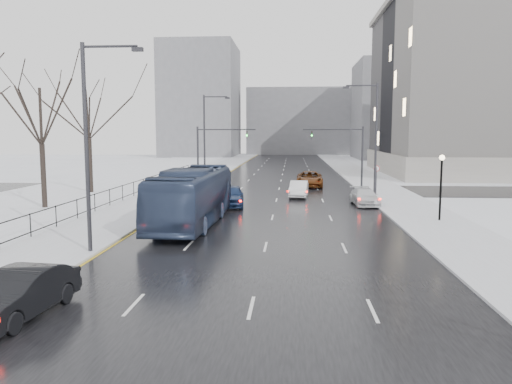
% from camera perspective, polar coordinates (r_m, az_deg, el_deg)
% --- Properties ---
extents(road, '(16.00, 150.00, 0.04)m').
position_cam_1_polar(road, '(63.30, 2.92, 1.47)').
color(road, black).
rests_on(road, ground).
extents(cross_road, '(130.00, 10.00, 0.04)m').
position_cam_1_polar(cross_road, '(51.36, 2.63, 0.24)').
color(cross_road, black).
rests_on(cross_road, ground).
extents(sidewalk_left, '(5.00, 150.00, 0.16)m').
position_cam_1_polar(sidewalk_left, '(64.37, -6.47, 1.57)').
color(sidewalk_left, silver).
rests_on(sidewalk_left, ground).
extents(sidewalk_right, '(5.00, 150.00, 0.16)m').
position_cam_1_polar(sidewalk_right, '(63.94, 12.37, 1.43)').
color(sidewalk_right, silver).
rests_on(sidewalk_right, ground).
extents(park_strip, '(14.00, 150.00, 0.12)m').
position_cam_1_polar(park_strip, '(66.78, -14.51, 1.57)').
color(park_strip, white).
rests_on(park_strip, ground).
extents(tree_park_d, '(8.75, 8.75, 12.50)m').
position_cam_1_polar(tree_park_d, '(42.07, -22.96, -1.76)').
color(tree_park_d, black).
rests_on(tree_park_d, ground).
extents(tree_park_e, '(9.45, 9.45, 13.50)m').
position_cam_1_polar(tree_park_e, '(51.24, -18.29, -0.13)').
color(tree_park_e, black).
rests_on(tree_park_e, ground).
extents(iron_fence, '(0.06, 70.00, 1.30)m').
position_cam_1_polar(iron_fence, '(36.32, -19.14, -1.42)').
color(iron_fence, black).
rests_on(iron_fence, sidewalk_left).
extents(streetlight_r_mid, '(2.95, 0.25, 10.00)m').
position_cam_1_polar(streetlight_r_mid, '(43.56, 13.26, 6.28)').
color(streetlight_r_mid, '#2D2D33').
rests_on(streetlight_r_mid, ground).
extents(streetlight_l_near, '(2.95, 0.25, 10.00)m').
position_cam_1_polar(streetlight_l_near, '(24.90, -18.37, 5.91)').
color(streetlight_l_near, '#2D2D33').
rests_on(streetlight_l_near, ground).
extents(streetlight_l_far, '(2.95, 0.25, 10.00)m').
position_cam_1_polar(streetlight_l_far, '(55.83, -5.69, 6.49)').
color(streetlight_l_far, '#2D2D33').
rests_on(streetlight_l_far, ground).
extents(lamppost_r_mid, '(0.36, 0.36, 4.28)m').
position_cam_1_polar(lamppost_r_mid, '(34.53, 20.40, 1.52)').
color(lamppost_r_mid, black).
rests_on(lamppost_r_mid, sidewalk_right).
extents(mast_signal_right, '(6.10, 0.33, 6.50)m').
position_cam_1_polar(mast_signal_right, '(51.40, 10.88, 4.70)').
color(mast_signal_right, '#2D2D33').
rests_on(mast_signal_right, ground).
extents(mast_signal_left, '(6.10, 0.33, 6.50)m').
position_cam_1_polar(mast_signal_left, '(51.77, -5.50, 4.80)').
color(mast_signal_left, '#2D2D33').
rests_on(mast_signal_left, ground).
extents(no_uturn_sign, '(0.60, 0.06, 2.70)m').
position_cam_1_polar(no_uturn_sign, '(47.80, 13.62, 2.32)').
color(no_uturn_sign, '#2D2D33').
rests_on(no_uturn_sign, sidewalk_right).
extents(bldg_far_right, '(24.00, 20.00, 22.00)m').
position_cam_1_polar(bldg_far_right, '(121.11, 17.06, 8.90)').
color(bldg_far_right, slate).
rests_on(bldg_far_right, ground).
extents(bldg_far_left, '(18.00, 22.00, 28.00)m').
position_cam_1_polar(bldg_far_left, '(130.38, -6.28, 10.29)').
color(bldg_far_left, slate).
rests_on(bldg_far_left, ground).
extents(bldg_far_center, '(30.00, 18.00, 18.00)m').
position_cam_1_polar(bldg_far_center, '(143.08, 5.25, 7.98)').
color(bldg_far_center, slate).
rests_on(bldg_far_center, ground).
extents(sedan_left_near, '(2.09, 4.77, 1.52)m').
position_cam_1_polar(sedan_left_near, '(17.67, -25.35, -10.45)').
color(sedan_left_near, black).
rests_on(sedan_left_near, road).
extents(bus, '(3.34, 13.01, 3.60)m').
position_cam_1_polar(bus, '(31.89, -7.24, -0.50)').
color(bus, navy).
rests_on(bus, road).
extents(sedan_center_near, '(2.43, 5.13, 1.70)m').
position_cam_1_polar(sedan_center_near, '(39.61, -2.89, -0.43)').
color(sedan_center_near, navy).
rests_on(sedan_center_near, road).
extents(sedan_right_near, '(1.90, 4.58, 1.48)m').
position_cam_1_polar(sedan_right_near, '(45.48, 4.91, 0.34)').
color(sedan_right_near, white).
rests_on(sedan_right_near, road).
extents(sedan_right_cross, '(2.95, 6.12, 1.68)m').
position_cam_1_polar(sedan_right_cross, '(54.41, 6.13, 1.48)').
color(sedan_right_cross, '#582B0F').
rests_on(sedan_right_cross, road).
extents(sedan_right_far, '(2.20, 4.77, 1.35)m').
position_cam_1_polar(sedan_right_far, '(41.23, 12.30, -0.54)').
color(sedan_right_far, silver).
rests_on(sedan_right_far, road).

